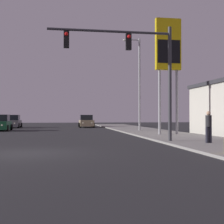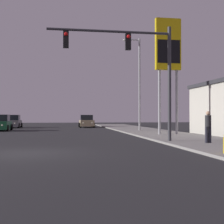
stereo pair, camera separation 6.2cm
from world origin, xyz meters
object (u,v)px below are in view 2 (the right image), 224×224
at_px(street_lamp, 138,79).
at_px(pedestrian_on_sidewalk, 208,125).
at_px(car_tan, 86,122).
at_px(gas_station_sign, 168,51).
at_px(traffic_light_mast, 136,59).
at_px(car_green, 0,123).
at_px(car_grey, 13,122).

distance_m(street_lamp, pedestrian_on_sidewalk, 14.81).
relative_size(car_tan, gas_station_sign, 0.48).
bearing_deg(traffic_light_mast, gas_station_sign, 56.92).
xyz_separation_m(car_green, traffic_light_mast, (10.43, -16.73, 3.95)).
xyz_separation_m(car_grey, pedestrian_on_sidewalk, (13.95, -26.44, 0.27)).
bearing_deg(car_green, traffic_light_mast, 120.11).
xyz_separation_m(car_tan, traffic_light_mast, (0.88, -25.29, 3.95)).
bearing_deg(traffic_light_mast, pedestrian_on_sidewalk, -24.49).
relative_size(traffic_light_mast, street_lamp, 0.77).
relative_size(car_tan, pedestrian_on_sidewalk, 2.58).
distance_m(street_lamp, gas_station_sign, 6.65).
height_order(car_tan, traffic_light_mast, traffic_light_mast).
height_order(car_grey, gas_station_sign, gas_station_sign).
relative_size(street_lamp, pedestrian_on_sidewalk, 5.39).
relative_size(car_grey, car_green, 1.00).
bearing_deg(car_grey, car_green, 89.13).
height_order(car_green, traffic_light_mast, traffic_light_mast).
height_order(car_green, pedestrian_on_sidewalk, pedestrian_on_sidewalk).
bearing_deg(pedestrian_on_sidewalk, gas_station_sign, 86.11).
height_order(street_lamp, pedestrian_on_sidewalk, street_lamp).
relative_size(car_green, car_tan, 1.01).
height_order(car_green, gas_station_sign, gas_station_sign).
relative_size(car_green, street_lamp, 0.48).
xyz_separation_m(street_lamp, gas_station_sign, (0.82, -6.43, 1.50)).
height_order(street_lamp, gas_station_sign, same).
bearing_deg(street_lamp, car_tan, 108.01).
bearing_deg(gas_station_sign, pedestrian_on_sidewalk, -93.89).
bearing_deg(pedestrian_on_sidewalk, car_green, 127.27).
height_order(car_green, street_lamp, street_lamp).
bearing_deg(car_tan, traffic_light_mast, 92.07).
xyz_separation_m(car_tan, gas_station_sign, (4.93, -19.08, 5.86)).
distance_m(car_tan, gas_station_sign, 20.55).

